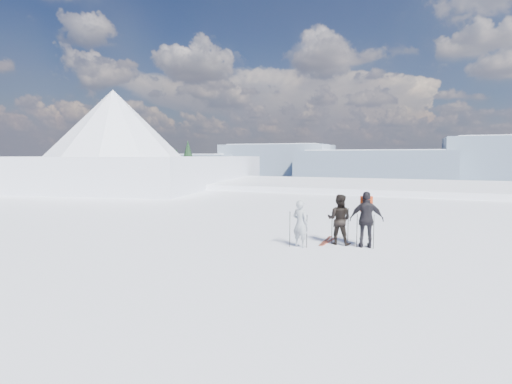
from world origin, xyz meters
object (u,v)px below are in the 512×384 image
(skier_grey, at_px, (300,224))
(skier_pack, at_px, (367,220))
(skis_loose, at_px, (327,241))
(skier_dark, at_px, (339,219))

(skier_grey, bearing_deg, skier_pack, -139.60)
(skier_pack, height_order, skis_loose, skier_pack)
(skier_dark, relative_size, skier_pack, 0.93)
(skier_pack, distance_m, skis_loose, 1.77)
(skier_grey, bearing_deg, skier_dark, -121.63)
(skier_dark, distance_m, skis_loose, 1.04)
(skier_grey, xyz_separation_m, skier_pack, (2.11, 0.76, 0.15))
(skier_dark, height_order, skis_loose, skier_dark)
(skier_pack, relative_size, skis_loose, 1.13)
(skier_grey, distance_m, skis_loose, 1.61)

